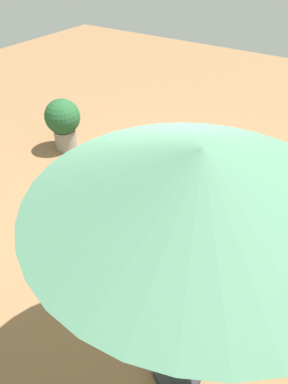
{
  "coord_description": "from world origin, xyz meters",
  "views": [
    {
      "loc": [
        -3.06,
        -2.01,
        3.13
      ],
      "look_at": [
        0.0,
        0.0,
        0.34
      ],
      "focal_mm": 33.21,
      "sensor_mm": 36.0,
      "label": 1
    }
  ],
  "objects_px": {
    "round_bed": "(144,195)",
    "planter": "(63,121)",
    "throw_pillow_1": "(100,195)",
    "throw_pillow_2": "(156,205)",
    "throw_pillow_0": "(96,166)",
    "patio_chair": "(288,292)",
    "patio_umbrella": "(199,181)"
  },
  "relations": [
    {
      "from": "round_bed",
      "to": "planter",
      "type": "relative_size",
      "value": 2.69
    },
    {
      "from": "throw_pillow_1",
      "to": "throw_pillow_2",
      "type": "bearing_deg",
      "value": -73.3
    },
    {
      "from": "throw_pillow_0",
      "to": "patio_chair",
      "type": "bearing_deg",
      "value": -101.74
    },
    {
      "from": "patio_chair",
      "to": "patio_umbrella",
      "type": "relative_size",
      "value": 0.44
    },
    {
      "from": "patio_chair",
      "to": "round_bed",
      "type": "bearing_deg",
      "value": -71.16
    },
    {
      "from": "round_bed",
      "to": "throw_pillow_0",
      "type": "xyz_separation_m",
      "value": [
        -0.22,
        0.59,
        0.35
      ]
    },
    {
      "from": "patio_umbrella",
      "to": "planter",
      "type": "height_order",
      "value": "patio_umbrella"
    },
    {
      "from": "throw_pillow_1",
      "to": "throw_pillow_2",
      "type": "relative_size",
      "value": 1.17
    },
    {
      "from": "round_bed",
      "to": "planter",
      "type": "xyz_separation_m",
      "value": [
        0.69,
        2.06,
        0.22
      ]
    },
    {
      "from": "throw_pillow_0",
      "to": "planter",
      "type": "distance_m",
      "value": 1.74
    },
    {
      "from": "round_bed",
      "to": "throw_pillow_1",
      "type": "bearing_deg",
      "value": 167.53
    },
    {
      "from": "patio_umbrella",
      "to": "throw_pillow_0",
      "type": "bearing_deg",
      "value": 54.98
    },
    {
      "from": "throw_pillow_0",
      "to": "throw_pillow_2",
      "type": "bearing_deg",
      "value": -104.16
    },
    {
      "from": "throw_pillow_0",
      "to": "throw_pillow_1",
      "type": "xyz_separation_m",
      "value": [
        -0.46,
        -0.44,
        0.03
      ]
    },
    {
      "from": "patio_chair",
      "to": "planter",
      "type": "xyz_separation_m",
      "value": [
        1.45,
        4.06,
        -0.05
      ]
    },
    {
      "from": "patio_umbrella",
      "to": "planter",
      "type": "distance_m",
      "value": 4.45
    },
    {
      "from": "throw_pillow_2",
      "to": "planter",
      "type": "bearing_deg",
      "value": 65.12
    },
    {
      "from": "throw_pillow_0",
      "to": "throw_pillow_2",
      "type": "relative_size",
      "value": 1.01
    },
    {
      "from": "throw_pillow_2",
      "to": "planter",
      "type": "height_order",
      "value": "planter"
    },
    {
      "from": "throw_pillow_1",
      "to": "planter",
      "type": "distance_m",
      "value": 2.36
    },
    {
      "from": "throw_pillow_0",
      "to": "throw_pillow_1",
      "type": "bearing_deg",
      "value": -136.43
    },
    {
      "from": "planter",
      "to": "patio_umbrella",
      "type": "bearing_deg",
      "value": -123.64
    },
    {
      "from": "throw_pillow_0",
      "to": "throw_pillow_2",
      "type": "xyz_separation_m",
      "value": [
        -0.27,
        -1.07,
        0.03
      ]
    },
    {
      "from": "throw_pillow_1",
      "to": "throw_pillow_2",
      "type": "xyz_separation_m",
      "value": [
        0.19,
        -0.63,
        0.0
      ]
    },
    {
      "from": "round_bed",
      "to": "throw_pillow_1",
      "type": "xyz_separation_m",
      "value": [
        -0.68,
        0.15,
        0.38
      ]
    },
    {
      "from": "throw_pillow_2",
      "to": "planter",
      "type": "relative_size",
      "value": 0.54
    },
    {
      "from": "throw_pillow_1",
      "to": "patio_umbrella",
      "type": "relative_size",
      "value": 0.25
    },
    {
      "from": "patio_umbrella",
      "to": "throw_pillow_2",
      "type": "bearing_deg",
      "value": 39.46
    },
    {
      "from": "round_bed",
      "to": "patio_chair",
      "type": "relative_size",
      "value": 2.41
    },
    {
      "from": "planter",
      "to": "round_bed",
      "type": "bearing_deg",
      "value": -108.62
    },
    {
      "from": "round_bed",
      "to": "patio_umbrella",
      "type": "relative_size",
      "value": 1.05
    },
    {
      "from": "round_bed",
      "to": "planter",
      "type": "distance_m",
      "value": 2.19
    }
  ]
}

